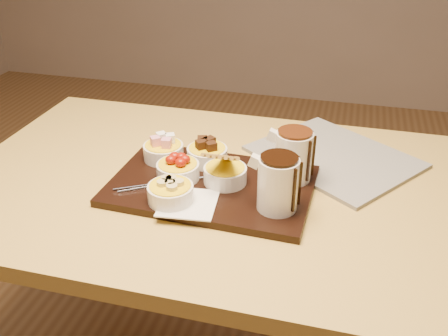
% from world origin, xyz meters
% --- Properties ---
extents(dining_table, '(1.20, 0.80, 0.75)m').
position_xyz_m(dining_table, '(0.00, 0.00, 0.65)').
color(dining_table, gold).
rests_on(dining_table, ground).
extents(serving_board, '(0.47, 0.32, 0.02)m').
position_xyz_m(serving_board, '(0.02, -0.04, 0.76)').
color(serving_board, black).
rests_on(serving_board, dining_table).
extents(napkin, '(0.13, 0.13, 0.00)m').
position_xyz_m(napkin, '(0.00, -0.14, 0.77)').
color(napkin, white).
rests_on(napkin, serving_board).
extents(bowl_marshmallows, '(0.10, 0.10, 0.04)m').
position_xyz_m(bowl_marshmallows, '(-0.12, 0.04, 0.79)').
color(bowl_marshmallows, silver).
rests_on(bowl_marshmallows, serving_board).
extents(bowl_cake, '(0.10, 0.10, 0.04)m').
position_xyz_m(bowl_cake, '(-0.01, 0.05, 0.79)').
color(bowl_cake, silver).
rests_on(bowl_cake, serving_board).
extents(bowl_strawberries, '(0.10, 0.10, 0.04)m').
position_xyz_m(bowl_strawberries, '(-0.06, -0.04, 0.79)').
color(bowl_strawberries, silver).
rests_on(bowl_strawberries, serving_board).
extents(bowl_biscotti, '(0.10, 0.10, 0.04)m').
position_xyz_m(bowl_biscotti, '(0.05, -0.03, 0.79)').
color(bowl_biscotti, silver).
rests_on(bowl_biscotti, serving_board).
extents(bowl_bananas, '(0.10, 0.10, 0.04)m').
position_xyz_m(bowl_bananas, '(-0.04, -0.14, 0.79)').
color(bowl_bananas, silver).
rests_on(bowl_bananas, serving_board).
extents(pitcher_dark_chocolate, '(0.09, 0.09, 0.12)m').
position_xyz_m(pitcher_dark_chocolate, '(0.19, -0.11, 0.83)').
color(pitcher_dark_chocolate, silver).
rests_on(pitcher_dark_chocolate, serving_board).
extents(pitcher_milk_chocolate, '(0.09, 0.09, 0.12)m').
position_xyz_m(pitcher_milk_chocolate, '(0.20, 0.02, 0.83)').
color(pitcher_milk_chocolate, silver).
rests_on(pitcher_milk_chocolate, serving_board).
extents(fondue_skewers, '(0.16, 0.24, 0.01)m').
position_xyz_m(fondue_skewers, '(-0.07, -0.07, 0.77)').
color(fondue_skewers, silver).
rests_on(fondue_skewers, serving_board).
extents(newspaper, '(0.48, 0.47, 0.01)m').
position_xyz_m(newspaper, '(0.29, 0.18, 0.76)').
color(newspaper, beige).
rests_on(newspaper, dining_table).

